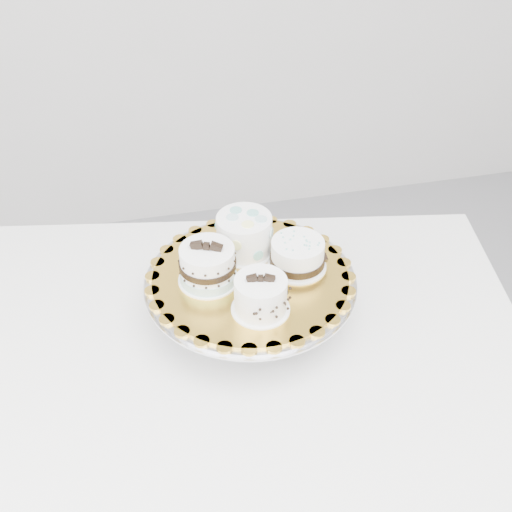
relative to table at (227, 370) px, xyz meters
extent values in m
cube|color=white|center=(0.00, 0.00, 0.07)|extent=(1.25, 0.94, 0.04)
cube|color=white|center=(-0.45, 0.41, -0.31)|extent=(0.06, 0.06, 0.71)
cube|color=white|center=(0.57, 0.23, -0.31)|extent=(0.06, 0.06, 0.71)
cylinder|color=gray|center=(0.06, 0.04, 0.09)|extent=(0.18, 0.18, 0.01)
cylinder|color=gray|center=(0.06, 0.04, 0.13)|extent=(0.12, 0.12, 0.09)
cylinder|color=silver|center=(0.06, 0.04, 0.19)|extent=(0.38, 0.38, 0.01)
cylinder|color=silver|center=(0.06, 0.04, 0.18)|extent=(0.39, 0.39, 0.00)
cylinder|color=gold|center=(0.06, 0.04, 0.19)|extent=(0.36, 0.36, 0.01)
cylinder|color=white|center=(0.06, -0.05, 0.20)|extent=(0.10, 0.10, 0.00)
cylinder|color=white|center=(0.06, -0.05, 0.23)|extent=(0.11, 0.11, 0.06)
cylinder|color=white|center=(-0.02, 0.05, 0.20)|extent=(0.11, 0.11, 0.00)
cylinder|color=white|center=(-0.02, 0.05, 0.23)|extent=(0.13, 0.13, 0.07)
cylinder|color=#A1CACB|center=(-0.02, 0.05, 0.21)|extent=(0.10, 0.10, 0.02)
cylinder|color=black|center=(-0.02, 0.05, 0.24)|extent=(0.10, 0.10, 0.01)
cylinder|color=white|center=(0.06, 0.12, 0.20)|extent=(0.12, 0.12, 0.00)
cylinder|color=white|center=(0.06, 0.12, 0.24)|extent=(0.11, 0.11, 0.07)
cylinder|color=white|center=(0.15, 0.05, 0.20)|extent=(0.11, 0.11, 0.00)
cylinder|color=white|center=(0.15, 0.05, 0.23)|extent=(0.10, 0.10, 0.05)
cylinder|color=black|center=(0.15, 0.05, 0.21)|extent=(0.10, 0.10, 0.01)
camera|label=1|loc=(-0.13, -0.82, 0.96)|focal=45.00mm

